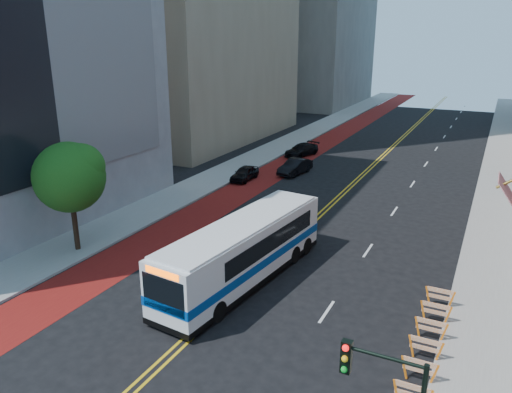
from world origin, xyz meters
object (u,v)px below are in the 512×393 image
object	(u,v)px
car_a	(245,173)
transit_bus	(245,250)
street_tree	(70,175)
car_b	(295,167)
car_c	(302,150)

from	to	relation	value
car_a	transit_bus	bearing A→B (deg)	-63.22
street_tree	transit_bus	size ratio (longest dim) A/B	0.53
transit_bus	car_a	xyz separation A→B (m)	(-9.03, 17.34, -1.15)
street_tree	car_b	distance (m)	23.46
car_c	car_b	bearing A→B (deg)	-56.75
transit_bus	car_a	bearing A→B (deg)	123.85
car_a	car_c	size ratio (longest dim) A/B	0.83
car_c	transit_bus	bearing A→B (deg)	-58.07
car_b	street_tree	bearing A→B (deg)	-94.38
car_b	car_c	distance (m)	7.60
car_b	car_c	world-z (taller)	car_b
street_tree	car_a	distance (m)	19.07
street_tree	car_c	bearing A→B (deg)	83.96
car_b	car_c	bearing A→B (deg)	115.56
car_a	car_c	distance (m)	11.32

